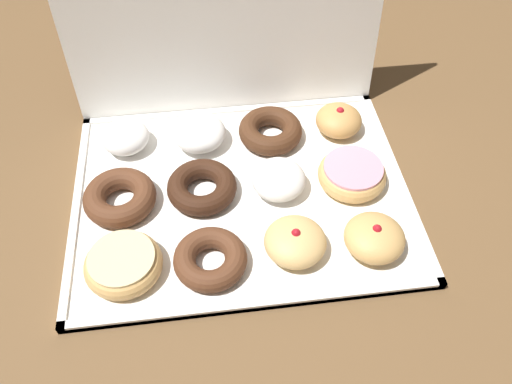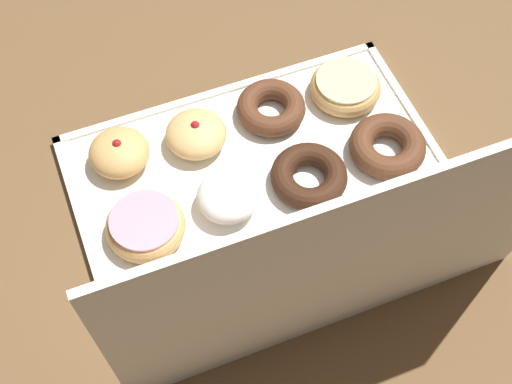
{
  "view_description": "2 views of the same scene",
  "coord_description": "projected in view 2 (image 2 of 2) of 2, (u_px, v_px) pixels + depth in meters",
  "views": [
    {
      "loc": [
        -0.04,
        -0.53,
        0.65
      ],
      "look_at": [
        0.02,
        -0.03,
        0.04
      ],
      "focal_mm": 35.53,
      "sensor_mm": 36.0,
      "label": 1
    },
    {
      "loc": [
        0.22,
        0.52,
        0.92
      ],
      "look_at": [
        0.02,
        0.0,
        0.03
      ],
      "focal_mm": 51.53,
      "sensor_mm": 36.0,
      "label": 2
    }
  ],
  "objects": [
    {
      "name": "jelly_filled_donut_2",
      "position": [
        196.0,
        134.0,
        1.09
      ],
      "size": [
        0.09,
        0.09,
        0.05
      ],
      "color": "#E5B770",
      "rests_on": "donut_box"
    },
    {
      "name": "chocolate_cake_ring_donut_4",
      "position": [
        389.0,
        149.0,
        1.09
      ],
      "size": [
        0.11,
        0.11,
        0.04
      ],
      "color": "#59331E",
      "rests_on": "donut_box"
    },
    {
      "name": "powdered_filled_donut_9",
      "position": [
        342.0,
        242.0,
        1.0
      ],
      "size": [
        0.09,
        0.09,
        0.05
      ],
      "color": "white",
      "rests_on": "donut_box"
    },
    {
      "name": "glazed_ring_donut_0",
      "position": [
        345.0,
        87.0,
        1.15
      ],
      "size": [
        0.11,
        0.11,
        0.04
      ],
      "color": "tan",
      "rests_on": "donut_box"
    },
    {
      "name": "jelly_filled_donut_3",
      "position": [
        119.0,
        153.0,
        1.08
      ],
      "size": [
        0.09,
        0.09,
        0.05
      ],
      "color": "tan",
      "rests_on": "donut_box"
    },
    {
      "name": "chocolate_cake_ring_donut_5",
      "position": [
        309.0,
        176.0,
        1.06
      ],
      "size": [
        0.11,
        0.11,
        0.03
      ],
      "color": "#381E11",
      "rests_on": "donut_box"
    },
    {
      "name": "box_lid_open",
      "position": [
        352.0,
        270.0,
        0.78
      ],
      "size": [
        0.54,
        0.06,
        0.41
      ],
      "primitive_type": "cube",
      "rotation": [
        1.45,
        0.0,
        0.0
      ],
      "color": "white",
      "rests_on": "ground"
    },
    {
      "name": "jelly_filled_donut_11",
      "position": [
        168.0,
        304.0,
        0.95
      ],
      "size": [
        0.08,
        0.08,
        0.05
      ],
      "color": "tan",
      "rests_on": "donut_box"
    },
    {
      "name": "powdered_filled_donut_6",
      "position": [
        228.0,
        199.0,
        1.03
      ],
      "size": [
        0.09,
        0.09,
        0.05
      ],
      "color": "white",
      "rests_on": "donut_box"
    },
    {
      "name": "chocolate_cake_ring_donut_10",
      "position": [
        256.0,
        272.0,
        0.98
      ],
      "size": [
        0.11,
        0.11,
        0.03
      ],
      "color": "#472816",
      "rests_on": "donut_box"
    },
    {
      "name": "ground_plane",
      "position": [
        267.0,
        196.0,
        1.08
      ],
      "size": [
        3.0,
        3.0,
        0.0
      ],
      "primitive_type": "plane",
      "color": "brown"
    },
    {
      "name": "powdered_filled_donut_8",
      "position": [
        428.0,
        216.0,
        1.02
      ],
      "size": [
        0.08,
        0.08,
        0.05
      ],
      "color": "white",
      "rests_on": "donut_box"
    },
    {
      "name": "chocolate_cake_ring_donut_1",
      "position": [
        271.0,
        108.0,
        1.13
      ],
      "size": [
        0.11,
        0.11,
        0.03
      ],
      "color": "#59331E",
      "rests_on": "donut_box"
    },
    {
      "name": "donut_box",
      "position": [
        267.0,
        194.0,
        1.07
      ],
      "size": [
        0.54,
        0.42,
        0.01
      ],
      "color": "white",
      "rests_on": "ground"
    },
    {
      "name": "pink_frosted_donut_7",
      "position": [
        145.0,
        226.0,
        1.02
      ],
      "size": [
        0.11,
        0.11,
        0.04
      ],
      "color": "tan",
      "rests_on": "donut_box"
    }
  ]
}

